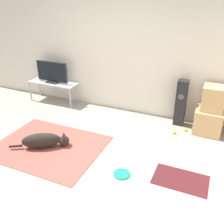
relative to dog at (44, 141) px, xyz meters
name	(u,v)px	position (x,y,z in m)	size (l,w,h in m)	color
ground_plane	(58,156)	(0.34, -0.11, -0.14)	(12.00, 12.00, 0.00)	#9E9384
wall_back	(110,51)	(0.34, 1.99, 1.14)	(8.00, 0.06, 2.55)	silver
area_rug	(49,146)	(0.04, 0.05, -0.13)	(1.79, 1.42, 0.01)	#934C42
dog	(44,141)	(0.00, 0.00, 0.00)	(0.87, 0.58, 0.26)	black
frisbee	(122,174)	(1.45, -0.13, -0.12)	(0.24, 0.24, 0.03)	#199E7A
cardboard_box_lower	(208,121)	(2.46, 1.65, 0.09)	(0.49, 0.48, 0.45)	tan
cardboard_box_upper	(213,98)	(2.48, 1.67, 0.54)	(0.38, 0.37, 0.45)	tan
floor_speaker	(181,103)	(1.92, 1.77, 0.32)	(0.19, 0.20, 0.91)	black
tv_stand	(53,85)	(-1.02, 1.72, 0.28)	(1.18, 0.40, 0.48)	#A8A8AD
tv	(52,72)	(-1.02, 1.72, 0.58)	(0.80, 0.20, 0.49)	#232326
tennis_ball_by_boxes	(185,129)	(2.10, 1.53, -0.10)	(0.07, 0.07, 0.07)	#C6E033
tennis_ball_near_speaker	(174,132)	(1.92, 1.34, -0.10)	(0.07, 0.07, 0.07)	#C6E033
door_mat	(180,180)	(2.25, 0.10, -0.13)	(0.76, 0.49, 0.01)	#47191E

